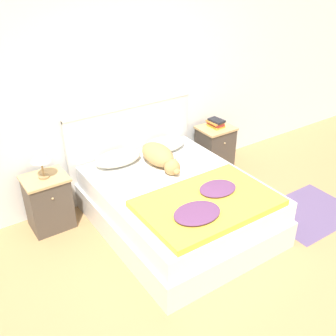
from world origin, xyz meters
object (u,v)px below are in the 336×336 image
(nightstand_right, at_px, (215,148))
(book_stack, at_px, (216,123))
(bed, at_px, (178,205))
(pillow_right, at_px, (164,144))
(nightstand_left, at_px, (49,202))
(dog, at_px, (160,156))
(pillow_left, at_px, (118,158))
(table_lamp, at_px, (40,157))

(nightstand_right, distance_m, book_stack, 0.36)
(bed, bearing_deg, pillow_right, 67.04)
(nightstand_left, bearing_deg, dog, -14.34)
(bed, distance_m, pillow_left, 0.88)
(nightstand_left, distance_m, pillow_right, 1.50)
(dog, distance_m, book_stack, 1.14)
(pillow_left, bearing_deg, book_stack, 1.59)
(nightstand_left, relative_size, pillow_right, 1.11)
(nightstand_right, height_order, book_stack, book_stack)
(table_lamp, bearing_deg, nightstand_right, 0.01)
(bed, distance_m, table_lamp, 1.51)
(nightstand_right, xyz_separation_m, book_stack, (0.00, 0.01, 0.36))
(pillow_left, relative_size, table_lamp, 1.78)
(nightstand_left, bearing_deg, pillow_left, -1.81)
(book_stack, bearing_deg, table_lamp, -179.63)
(pillow_left, bearing_deg, bed, -67.04)
(pillow_right, bearing_deg, table_lamp, 178.98)
(bed, bearing_deg, pillow_left, 112.96)
(bed, height_order, dog, dog)
(pillow_left, bearing_deg, nightstand_right, 1.03)
(pillow_right, bearing_deg, book_stack, 2.78)
(pillow_right, xyz_separation_m, dog, (-0.25, -0.29, 0.04))
(pillow_right, height_order, book_stack, book_stack)
(nightstand_right, bearing_deg, pillow_right, -178.19)
(pillow_right, xyz_separation_m, book_stack, (0.84, 0.04, 0.06))
(nightstand_left, bearing_deg, book_stack, 0.36)
(bed, distance_m, dog, 0.60)
(nightstand_left, relative_size, pillow_left, 1.11)
(bed, height_order, table_lamp, table_lamp)
(bed, bearing_deg, nightstand_right, 33.69)
(dog, relative_size, table_lamp, 2.37)
(nightstand_left, bearing_deg, table_lamp, -90.00)
(book_stack, distance_m, table_lamp, 2.32)
(dog, xyz_separation_m, table_lamp, (-1.22, 0.31, 0.22))
(book_stack, bearing_deg, nightstand_right, -102.88)
(pillow_right, bearing_deg, nightstand_left, 178.97)
(nightstand_right, relative_size, pillow_left, 1.11)
(bed, distance_m, book_stack, 1.45)
(nightstand_right, bearing_deg, nightstand_left, 180.00)
(pillow_right, bearing_deg, pillow_left, 180.00)
(pillow_right, relative_size, table_lamp, 1.78)
(dog, bearing_deg, bed, -98.31)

